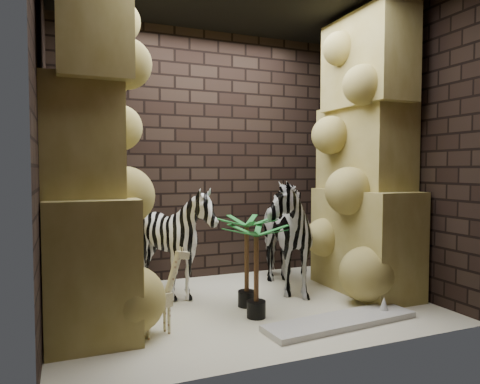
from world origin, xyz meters
name	(u,v)px	position (x,y,z in m)	size (l,w,h in m)	color
floor	(244,306)	(0.00, 0.00, 0.00)	(3.50, 3.50, 0.00)	beige
wall_back	(205,155)	(0.00, 1.25, 1.50)	(3.50, 3.50, 0.00)	black
wall_front	(313,143)	(0.00, -1.25, 1.50)	(3.50, 3.50, 0.00)	black
wall_left	(42,147)	(-1.75, 0.00, 1.50)	(3.00, 3.00, 0.00)	black
wall_right	(390,153)	(1.75, 0.00, 1.50)	(3.00, 3.00, 0.00)	black
rock_pillar_left	(88,148)	(-1.40, 0.00, 1.50)	(0.68, 1.30, 3.00)	tan
rock_pillar_right	(366,153)	(1.42, 0.00, 1.50)	(0.58, 1.25, 3.00)	tan
zebra_right	(276,224)	(0.56, 0.41, 0.72)	(0.66, 1.22, 1.44)	white
zebra_left	(174,248)	(-0.57, 0.51, 0.52)	(0.93, 1.15, 1.04)	white
giraffe_toy	(157,292)	(-0.93, -0.43, 0.35)	(0.36, 0.12, 0.70)	beige
palm_front	(247,261)	(0.02, -0.02, 0.44)	(0.36, 0.36, 0.89)	#17511E
palm_back	(256,271)	(-0.02, -0.35, 0.42)	(0.36, 0.36, 0.84)	#17511E
surfboard	(341,321)	(0.58, -0.77, 0.03)	(1.41, 0.35, 0.05)	silver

